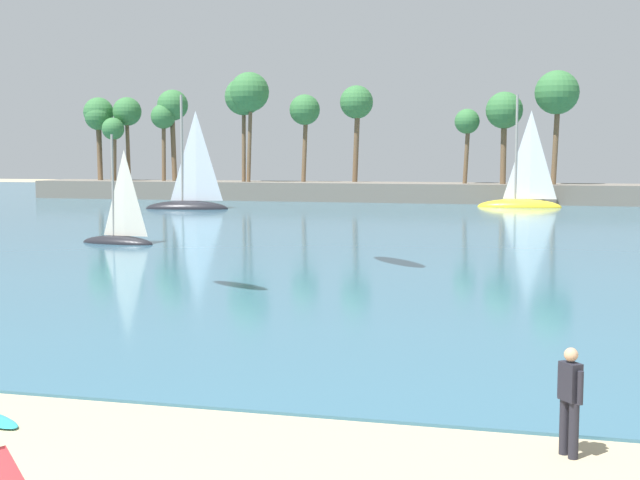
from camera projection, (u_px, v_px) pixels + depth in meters
name	position (u px, v px, depth m)	size (l,w,h in m)	color
sea	(463.00, 212.00, 67.53)	(220.00, 107.26, 0.06)	#386B84
palm_headland	(444.00, 162.00, 81.05)	(87.20, 6.00, 13.26)	slate
person_at_waterline	(570.00, 398.00, 13.22)	(0.37, 0.46, 1.67)	#23232D
sailboat_near_shore	(521.00, 196.00, 73.57)	(6.97, 2.38, 9.98)	yellow
sailboat_mid_bay	(119.00, 233.00, 43.98)	(4.12, 1.65, 5.82)	black
sailboat_toward_headland	(189.00, 198.00, 71.27)	(7.00, 3.08, 9.81)	black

